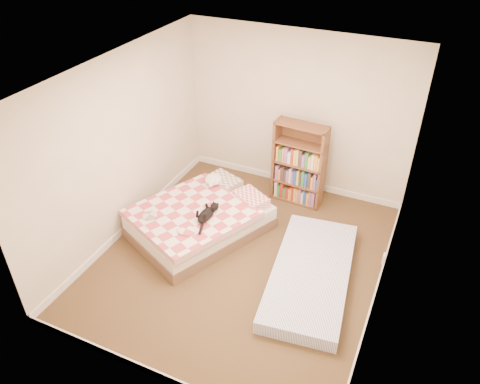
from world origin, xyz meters
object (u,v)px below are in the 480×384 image
at_px(bookshelf, 299,172).
at_px(white_dog, 214,180).
at_px(floor_mattress, 311,274).
at_px(black_cat, 207,213).
at_px(bed, 202,218).

xyz_separation_m(bookshelf, white_dog, (-1.07, -0.73, 0.00)).
distance_m(bookshelf, floor_mattress, 1.81).
height_order(floor_mattress, black_cat, black_cat).
bearing_deg(bed, black_cat, -18.63).
distance_m(floor_mattress, black_cat, 1.56).
bearing_deg(bed, white_dog, 123.84).
xyz_separation_m(bed, bookshelf, (0.97, 1.31, 0.28)).
relative_size(bed, black_cat, 3.55).
bearing_deg(black_cat, white_dog, 118.65).
distance_m(bed, floor_mattress, 1.73).
xyz_separation_m(bed, white_dog, (-0.09, 0.57, 0.28)).
distance_m(bed, black_cat, 0.39).
xyz_separation_m(bookshelf, black_cat, (-0.77, -1.50, -0.00)).
distance_m(floor_mattress, white_dog, 2.04).
height_order(bed, black_cat, black_cat).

